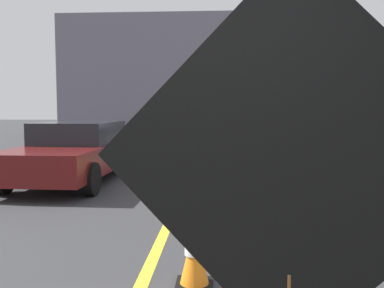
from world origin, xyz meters
TOP-DOWN VIEW (x-y plane):
  - lane_center_stripe at (0.00, 6.00)m, footprint 0.14×36.00m
  - roadwork_sign at (1.03, 1.89)m, footprint 1.62×0.27m
  - arrow_board_trailer at (0.68, 10.93)m, footprint 1.60×1.84m
  - box_truck at (3.02, 17.44)m, footprint 2.46×6.58m
  - pickup_car at (-2.60, 10.00)m, footprint 2.12×5.12m
  - highway_guide_sign at (4.57, 24.99)m, footprint 2.79×0.18m
  - far_building_block at (-2.36, 33.26)m, footprint 16.17×8.67m
  - traffic_cone_near_sign at (0.52, 4.17)m, footprint 0.36×0.36m
  - traffic_cone_mid_lane at (0.50, 6.01)m, footprint 0.36×0.36m
  - traffic_cone_far_lane at (0.37, 8.13)m, footprint 0.36×0.36m

SIDE VIEW (x-z plane):
  - lane_center_stripe at x=0.00m, z-range 0.00..0.01m
  - traffic_cone_near_sign at x=0.52m, z-range -0.01..0.61m
  - traffic_cone_mid_lane at x=0.50m, z-range -0.01..0.63m
  - traffic_cone_far_lane at x=0.37m, z-range -0.01..0.76m
  - arrow_board_trailer at x=0.68m, z-range -0.87..1.83m
  - pickup_car at x=-2.60m, z-range 0.01..1.39m
  - roadwork_sign at x=1.03m, z-range 0.30..2.64m
  - box_truck at x=3.02m, z-range 0.14..3.45m
  - highway_guide_sign at x=4.57m, z-range 0.92..5.92m
  - far_building_block at x=-2.36m, z-range 0.00..8.13m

